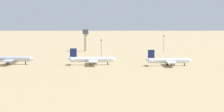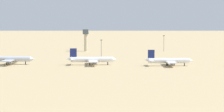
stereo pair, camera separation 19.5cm
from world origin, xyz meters
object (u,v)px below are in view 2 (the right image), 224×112
object	(u,v)px
light_pole_west	(164,42)
light_pole_mid	(101,47)
parked_jet_navy_1	(9,59)
parked_jet_navy_3	(168,61)
control_tower	(86,38)
parked_jet_navy_2	(91,60)

from	to	relation	value
light_pole_west	light_pole_mid	world-z (taller)	light_pole_west
parked_jet_navy_1	light_pole_west	world-z (taller)	light_pole_west
parked_jet_navy_3	control_tower	bearing A→B (deg)	115.09
control_tower	light_pole_mid	world-z (taller)	control_tower
parked_jet_navy_3	light_pole_mid	size ratio (longest dim) A/B	2.42
parked_jet_navy_2	light_pole_mid	size ratio (longest dim) A/B	2.54
parked_jet_navy_3	light_pole_west	bearing A→B (deg)	85.34
parked_jet_navy_3	control_tower	xyz separation A→B (m)	(-71.44, 127.12, 8.72)
parked_jet_navy_3	light_pole_west	distance (m)	129.51
parked_jet_navy_2	parked_jet_navy_3	bearing A→B (deg)	-9.49
parked_jet_navy_1	control_tower	distance (m)	130.54
parked_jet_navy_1	control_tower	bearing A→B (deg)	72.83
parked_jet_navy_3	light_pole_mid	bearing A→B (deg)	121.85
parked_jet_navy_1	parked_jet_navy_2	size ratio (longest dim) A/B	1.02
control_tower	light_pole_west	xyz separation A→B (m)	(72.39, 2.29, -3.73)
parked_jet_navy_1	parked_jet_navy_3	bearing A→B (deg)	-0.91
control_tower	parked_jet_navy_2	bearing A→B (deg)	-81.68
parked_jet_navy_1	light_pole_mid	world-z (taller)	light_pole_mid
control_tower	light_pole_west	bearing A→B (deg)	1.81
light_pole_west	light_pole_mid	size ratio (longest dim) A/B	1.07
parked_jet_navy_2	parked_jet_navy_3	xyz separation A→B (m)	(53.28, -2.91, -0.19)
control_tower	light_pole_west	distance (m)	72.52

